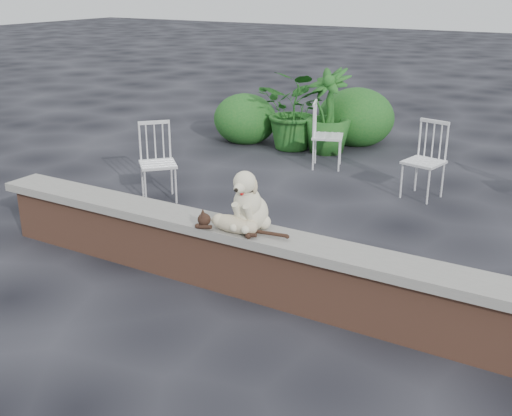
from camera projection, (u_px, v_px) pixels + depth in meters
The scene contains 11 objects.
ground at pixel (279, 300), 5.30m from camera, with size 60.00×60.00×0.00m, color black.
brick_wall at pixel (280, 273), 5.21m from camera, with size 6.00×0.30×0.50m, color brown.
capstone at pixel (280, 241), 5.11m from camera, with size 6.20×0.40×0.08m, color slate.
dog at pixel (251, 198), 5.18m from camera, with size 0.35×0.46×0.54m, color beige, non-canonical shape.
cat at pixel (233, 223), 5.16m from camera, with size 0.96×0.23×0.16m, color tan, non-canonical shape.
chair_b at pixel (424, 161), 7.63m from camera, with size 0.56×0.56×0.94m, color white, non-canonical shape.
chair_e at pixel (328, 135), 8.87m from camera, with size 0.56×0.56×0.94m, color white, non-canonical shape.
chair_a at pixel (158, 163), 7.54m from camera, with size 0.56×0.56×0.94m, color white, non-canonical shape.
potted_plant_a at pixel (296, 110), 9.79m from camera, with size 1.12×0.97×1.25m, color #17511C.
potted_plant_b at pixel (327, 111), 9.59m from camera, with size 0.72×0.72×1.29m, color #17511C.
shrubbery at pixel (323, 117), 10.35m from camera, with size 2.75×2.11×0.96m.
Camera 1 is at (2.24, -4.14, 2.55)m, focal length 44.21 mm.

